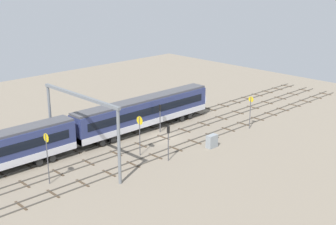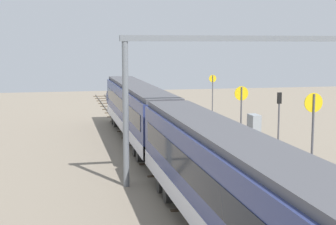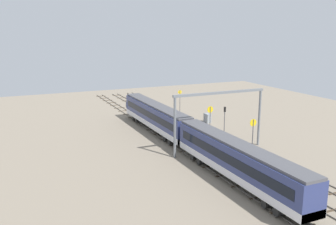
{
  "view_description": "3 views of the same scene",
  "coord_description": "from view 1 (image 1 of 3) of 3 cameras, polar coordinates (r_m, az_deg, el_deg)",
  "views": [
    {
      "loc": [
        -42.59,
        -44.65,
        22.88
      ],
      "look_at": [
        3.08,
        2.24,
        2.57
      ],
      "focal_mm": 49.33,
      "sensor_mm": 36.0,
      "label": 1
    },
    {
      "loc": [
        -42.71,
        10.86,
        8.42
      ],
      "look_at": [
        3.71,
        0.82,
        1.96
      ],
      "focal_mm": 53.75,
      "sensor_mm": 36.0,
      "label": 2
    },
    {
      "loc": [
        -58.65,
        28.38,
        17.65
      ],
      "look_at": [
        3.6,
        0.39,
        2.37
      ],
      "focal_mm": 39.74,
      "sensor_mm": 36.0,
      "label": 3
    }
  ],
  "objects": [
    {
      "name": "ground_plane",
      "position": [
        65.81,
        -0.56,
        -3.11
      ],
      "size": [
        97.62,
        97.62,
        0.0
      ],
      "primitive_type": "plane",
      "color": "gray"
    },
    {
      "name": "track_near_foreground",
      "position": [
        62.93,
        2.17,
        -4.03
      ],
      "size": [
        81.62,
        2.4,
        0.16
      ],
      "color": "#59544C",
      "rests_on": "ground"
    },
    {
      "name": "track_second_near",
      "position": [
        65.78,
        -0.56,
        -3.06
      ],
      "size": [
        81.62,
        2.4,
        0.16
      ],
      "color": "#59544C",
      "rests_on": "ground"
    },
    {
      "name": "track_with_train",
      "position": [
        68.8,
        -3.06,
        -2.16
      ],
      "size": [
        81.62,
        2.4,
        0.16
      ],
      "color": "#59544C",
      "rests_on": "ground"
    },
    {
      "name": "train",
      "position": [
        61.38,
        -11.27,
        -2.35
      ],
      "size": [
        50.4,
        3.24,
        4.8
      ],
      "color": "navy",
      "rests_on": "ground"
    },
    {
      "name": "overhead_gantry",
      "position": [
        55.61,
        -10.76,
        -0.25
      ],
      "size": [
        0.4,
        14.99,
        8.94
      ],
      "color": "slate",
      "rests_on": "ground"
    },
    {
      "name": "speed_sign_near_foreground",
      "position": [
        69.63,
        10.15,
        0.52
      ],
      "size": [
        0.14,
        0.84,
        4.98
      ],
      "color": "#4C4C51",
      "rests_on": "ground"
    },
    {
      "name": "speed_sign_mid_trackside",
      "position": [
        58.52,
        -3.52,
        -2.09
      ],
      "size": [
        0.14,
        1.09,
        5.25
      ],
      "color": "#4C4C51",
      "rests_on": "ground"
    },
    {
      "name": "speed_sign_far_trackside",
      "position": [
        52.29,
        -14.72,
        -4.65
      ],
      "size": [
        0.14,
        1.01,
        5.96
      ],
      "color": "#4C4C51",
      "rests_on": "ground"
    },
    {
      "name": "signal_light_trackside_approach",
      "position": [
        56.99,
        0.05,
        -3.19
      ],
      "size": [
        0.31,
        0.32,
        4.58
      ],
      "color": "#4C4C51",
      "rests_on": "ground"
    },
    {
      "name": "signal_light_trackside_departure",
      "position": [
        67.11,
        -0.98,
        -0.21
      ],
      "size": [
        0.31,
        0.32,
        4.2
      ],
      "color": "#4C4C51",
      "rests_on": "ground"
    },
    {
      "name": "relay_cabinet",
      "position": [
        62.22,
        5.44,
        -3.55
      ],
      "size": [
        1.6,
        0.86,
        1.76
      ],
      "color": "gray",
      "rests_on": "ground"
    }
  ]
}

